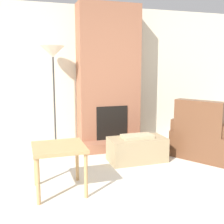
{
  "coord_description": "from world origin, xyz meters",
  "views": [
    {
      "loc": [
        -1.55,
        -2.18,
        1.51
      ],
      "look_at": [
        0.0,
        2.61,
        0.68
      ],
      "focal_mm": 45.0,
      "sensor_mm": 36.0,
      "label": 1
    }
  ],
  "objects_px": {
    "ottoman": "(137,149)",
    "armchair": "(204,139)",
    "side_table": "(59,152)",
    "floor_lamp_left": "(53,56)"
  },
  "relations": [
    {
      "from": "side_table",
      "to": "ottoman",
      "type": "bearing_deg",
      "value": 28.73
    },
    {
      "from": "armchair",
      "to": "floor_lamp_left",
      "type": "xyz_separation_m",
      "value": [
        -2.31,
        1.06,
        1.36
      ]
    },
    {
      "from": "ottoman",
      "to": "armchair",
      "type": "distance_m",
      "value": 1.15
    },
    {
      "from": "side_table",
      "to": "floor_lamp_left",
      "type": "xyz_separation_m",
      "value": [
        0.14,
        1.63,
        1.17
      ]
    },
    {
      "from": "ottoman",
      "to": "side_table",
      "type": "height_order",
      "value": "side_table"
    },
    {
      "from": "side_table",
      "to": "armchair",
      "type": "bearing_deg",
      "value": 13.04
    },
    {
      "from": "armchair",
      "to": "side_table",
      "type": "xyz_separation_m",
      "value": [
        -2.45,
        -0.57,
        0.19
      ]
    },
    {
      "from": "floor_lamp_left",
      "to": "armchair",
      "type": "bearing_deg",
      "value": -24.62
    },
    {
      "from": "side_table",
      "to": "floor_lamp_left",
      "type": "relative_size",
      "value": 0.33
    },
    {
      "from": "armchair",
      "to": "ottoman",
      "type": "bearing_deg",
      "value": 50.68
    }
  ]
}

